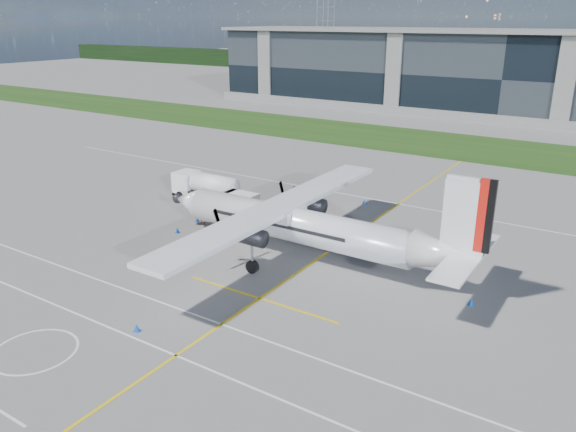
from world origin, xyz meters
The scene contains 16 objects.
ground centered at (0.00, 40.00, 0.00)m, with size 400.00×400.00×0.00m, color slate.
grass_strip centered at (0.00, 48.00, 0.02)m, with size 400.00×18.00×0.04m, color #1C3F11.
terminal_building centered at (0.00, 80.00, 7.50)m, with size 120.00×20.00×15.00m, color black.
tree_line centered at (0.00, 140.00, 3.00)m, with size 400.00×6.00×6.00m, color black.
pylon_west centered at (-80.00, 150.00, 15.00)m, with size 9.00×4.60×30.00m, color gray, non-canonical shape.
yellow_taxiway_centerline centered at (3.00, 10.00, 0.01)m, with size 0.20×70.00×0.01m, color yellow.
white_lane_line centered at (0.00, -14.00, 0.01)m, with size 90.00×0.15×0.01m, color white.
turboprop_aircraft centered at (2.21, 1.30, 4.21)m, with size 27.09×28.09×8.43m, color white, non-canonical shape.
fuel_tanker_truck centered at (-14.40, 8.19, 1.46)m, with size 7.79×2.53×2.92m, color white, non-canonical shape.
baggage_tug centered at (-8.48, 7.01, 1.02)m, with size 3.40×2.04×2.04m, color white, non-canonical shape.
ground_crew_person centered at (-9.70, 2.93, 1.05)m, with size 0.86×0.61×2.10m, color #F25907.
safety_cone_portwing centered at (-0.76, -13.37, 0.25)m, with size 0.36×0.36×0.50m, color #0B4ABD.
safety_cone_stbdwing centered at (0.11, 16.05, 0.25)m, with size 0.36×0.36×0.50m, color #0B4ABD.
safety_cone_nose_port centered at (-10.12, -0.04, 0.25)m, with size 0.36×0.36×0.50m, color #0B4ABD.
safety_cone_tail centered at (15.11, 0.80, 0.25)m, with size 0.36×0.36×0.50m, color #0B4ABD.
safety_cone_nose_stbd centered at (-10.55, 3.05, 0.25)m, with size 0.36×0.36×0.50m, color #0B4ABD.
Camera 1 is at (22.79, -33.09, 17.78)m, focal length 35.00 mm.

